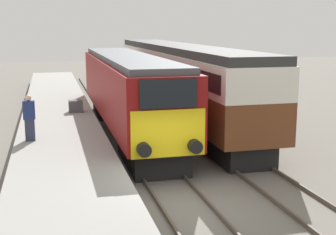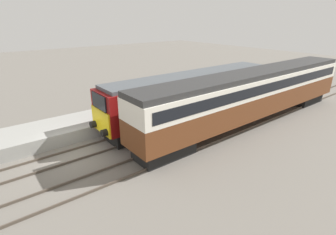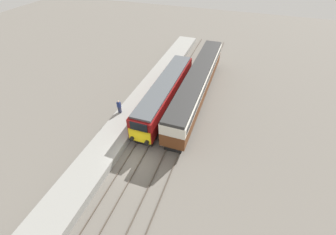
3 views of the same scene
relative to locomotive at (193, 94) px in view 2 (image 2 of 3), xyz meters
The scene contains 8 objects.
ground_plane 10.05m from the locomotive, 90.00° to the right, with size 120.00×120.00×0.00m, color slate.
platform_left 4.14m from the locomotive, 151.20° to the right, with size 3.50×50.00×0.91m.
rails_near_track 5.26m from the locomotive, 90.00° to the right, with size 1.51×60.00×0.14m.
rails_far_track 6.26m from the locomotive, 54.77° to the right, with size 1.50×60.00×0.14m.
locomotive is the anchor object (origin of this frame).
passenger_carriage 4.67m from the locomotive, 43.15° to the left, with size 2.75×21.78×4.19m.
person_on_platform 6.09m from the locomotive, 137.27° to the right, with size 0.44×0.26×1.76m.
luggage_crate 3.06m from the locomotive, 146.15° to the left, with size 0.70×0.56×0.60m.
Camera 2 is at (14.66, -4.20, 7.94)m, focal length 28.00 mm.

